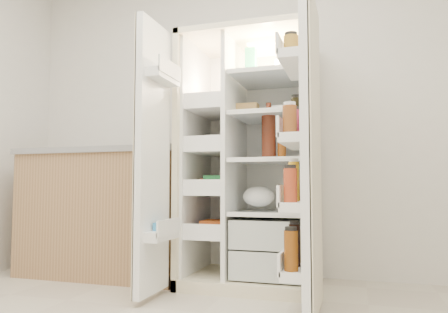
% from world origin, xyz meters
% --- Properties ---
extents(wall_back, '(4.00, 0.02, 2.70)m').
position_xyz_m(wall_back, '(0.00, 2.00, 1.35)').
color(wall_back, silver).
rests_on(wall_back, floor).
extents(refrigerator, '(0.92, 0.70, 1.80)m').
position_xyz_m(refrigerator, '(0.12, 1.65, 0.74)').
color(refrigerator, beige).
rests_on(refrigerator, floor).
extents(freezer_door, '(0.15, 0.40, 1.72)m').
position_xyz_m(freezer_door, '(-0.40, 1.05, 0.89)').
color(freezer_door, white).
rests_on(freezer_door, floor).
extents(fridge_door, '(0.17, 0.58, 1.72)m').
position_xyz_m(fridge_door, '(0.58, 0.96, 0.87)').
color(fridge_door, white).
rests_on(fridge_door, floor).
extents(kitchen_counter, '(1.37, 0.73, 1.00)m').
position_xyz_m(kitchen_counter, '(-1.06, 1.64, 0.50)').
color(kitchen_counter, '#A17B50').
rests_on(kitchen_counter, floor).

